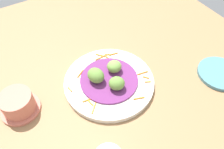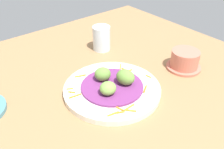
% 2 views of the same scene
% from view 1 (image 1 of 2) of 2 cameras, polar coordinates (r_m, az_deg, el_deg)
% --- Properties ---
extents(table_surface, '(1.10, 1.10, 0.02)m').
position_cam_1_polar(table_surface, '(0.73, -0.92, -0.75)').
color(table_surface, '#936D47').
rests_on(table_surface, ground).
extents(main_plate, '(0.27, 0.27, 0.02)m').
position_cam_1_polar(main_plate, '(0.69, -0.74, -1.88)').
color(main_plate, silver).
rests_on(main_plate, table_surface).
extents(cabbage_bed, '(0.17, 0.17, 0.01)m').
position_cam_1_polar(cabbage_bed, '(0.69, -0.75, -1.31)').
color(cabbage_bed, '#702D6B').
rests_on(cabbage_bed, main_plate).
extents(carrot_garnish, '(0.23, 0.24, 0.00)m').
position_cam_1_polar(carrot_garnish, '(0.70, -0.83, -0.24)').
color(carrot_garnish, orange).
rests_on(carrot_garnish, main_plate).
extents(guac_scoop_left, '(0.06, 0.06, 0.04)m').
position_cam_1_polar(guac_scoop_left, '(0.67, -4.06, -0.24)').
color(guac_scoop_left, olive).
rests_on(guac_scoop_left, cabbage_bed).
extents(guac_scoop_center, '(0.06, 0.06, 0.04)m').
position_cam_1_polar(guac_scoop_center, '(0.65, 1.19, -2.23)').
color(guac_scoop_center, olive).
rests_on(guac_scoop_center, cabbage_bed).
extents(guac_scoop_right, '(0.05, 0.05, 0.04)m').
position_cam_1_polar(guac_scoop_right, '(0.69, 0.57, 2.02)').
color(guac_scoop_right, '#759E47').
rests_on(guac_scoop_right, cabbage_bed).
extents(side_plate_small, '(0.14, 0.14, 0.01)m').
position_cam_1_polar(side_plate_small, '(0.80, 25.34, 0.28)').
color(side_plate_small, teal).
rests_on(side_plate_small, table_surface).
extents(terracotta_bowl, '(0.11, 0.11, 0.06)m').
position_cam_1_polar(terracotta_bowl, '(0.67, -22.46, -6.79)').
color(terracotta_bowl, '#C66B56').
rests_on(terracotta_bowl, table_surface).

